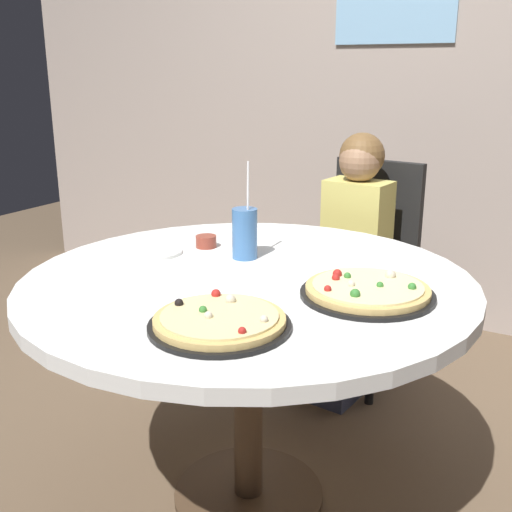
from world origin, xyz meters
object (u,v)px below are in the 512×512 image
at_px(diner_child, 346,280).
at_px(pizza_veggie, 220,321).
at_px(sauce_bowl, 206,241).
at_px(pizza_cheese, 367,291).
at_px(dining_table, 248,305).
at_px(chair_wooden, 366,259).
at_px(soda_cup, 245,233).
at_px(plate_small, 155,252).

height_order(diner_child, pizza_veggie, diner_child).
height_order(pizza_veggie, sauce_bowl, pizza_veggie).
bearing_deg(pizza_cheese, dining_table, -177.85).
xyz_separation_m(chair_wooden, pizza_cheese, (0.35, -1.01, 0.24)).
bearing_deg(soda_cup, pizza_cheese, -17.65).
height_order(dining_table, diner_child, diner_child).
bearing_deg(soda_cup, dining_table, -57.56).
distance_m(dining_table, diner_child, 0.86).
relative_size(dining_table, plate_small, 7.26).
xyz_separation_m(pizza_veggie, pizza_cheese, (0.23, 0.36, 0.00)).
bearing_deg(chair_wooden, diner_child, -96.03).
xyz_separation_m(pizza_cheese, plate_small, (-0.74, 0.05, -0.01)).
bearing_deg(plate_small, sauce_bowl, 53.16).
relative_size(soda_cup, plate_small, 1.71).
bearing_deg(sauce_bowl, diner_child, 67.26).
relative_size(chair_wooden, pizza_veggie, 2.83).
relative_size(diner_child, pizza_cheese, 3.04).
bearing_deg(sauce_bowl, plate_small, -126.84).
distance_m(chair_wooden, pizza_veggie, 1.40).
relative_size(diner_child, sauce_bowl, 15.46).
bearing_deg(chair_wooden, pizza_veggie, -85.21).
xyz_separation_m(diner_child, pizza_veggie, (0.13, -1.19, 0.28)).
height_order(dining_table, plate_small, plate_small).
distance_m(pizza_cheese, soda_cup, 0.48).
bearing_deg(dining_table, diner_child, 90.59).
relative_size(dining_table, chair_wooden, 1.38).
relative_size(pizza_cheese, sauce_bowl, 5.08).
bearing_deg(sauce_bowl, dining_table, -36.08).
distance_m(pizza_cheese, plate_small, 0.74).
xyz_separation_m(diner_child, soda_cup, (-0.09, -0.68, 0.35)).
distance_m(pizza_veggie, sauce_bowl, 0.68).
distance_m(chair_wooden, soda_cup, 0.92).
bearing_deg(soda_cup, pizza_veggie, -66.02).
bearing_deg(diner_child, soda_cup, -97.71).
bearing_deg(diner_child, sauce_bowl, -112.74).
height_order(chair_wooden, plate_small, chair_wooden).
xyz_separation_m(dining_table, soda_cup, (-0.10, 0.16, 0.17)).
bearing_deg(soda_cup, plate_small, -160.46).
xyz_separation_m(chair_wooden, soda_cup, (-0.11, -0.86, 0.30)).
bearing_deg(soda_cup, chair_wooden, 82.64).
xyz_separation_m(pizza_veggie, sauce_bowl, (-0.40, 0.55, 0.00)).
distance_m(diner_child, soda_cup, 0.77).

